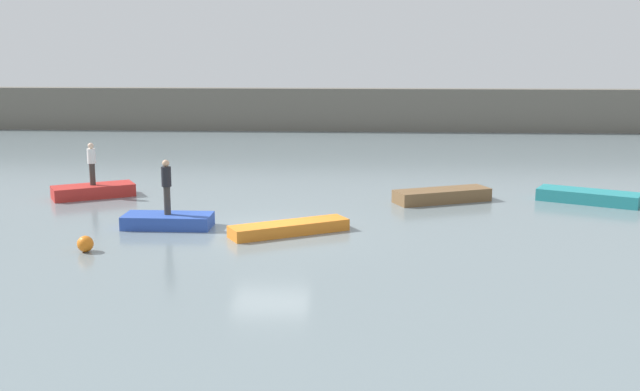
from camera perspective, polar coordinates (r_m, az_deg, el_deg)
The scene contains 10 objects.
ground_plane at distance 25.29m, azimuth -3.68°, elevation -2.54°, with size 120.00×120.00×0.00m, color slate.
embankment_wall at distance 52.77m, azimuth -0.10°, elevation 6.32°, with size 80.00×1.20×2.85m, color #666056.
rowboat_red at distance 31.70m, azimuth -16.27°, elevation 0.32°, with size 3.08×1.20×0.49m, color red.
rowboat_blue at distance 26.02m, azimuth -11.08°, elevation -1.84°, with size 2.88×1.22×0.44m, color #2B4CAD.
rowboat_orange at distance 24.74m, azimuth -2.27°, elevation -2.40°, with size 3.87×0.92×0.37m, color orange.
rowboat_brown at distance 29.94m, azimuth 8.93°, elevation 0.00°, with size 3.70×1.11×0.48m, color brown.
rowboat_teal at distance 31.11m, azimuth 19.07°, elevation -0.08°, with size 3.69×1.21×0.46m, color teal.
person_white_shirt at distance 31.51m, azimuth -16.39°, elevation 2.40°, with size 0.32×0.32×1.66m.
person_dark_shirt at distance 25.77m, azimuth -11.18°, elevation 0.83°, with size 0.32×0.32×1.81m.
mooring_buoy at distance 23.65m, azimuth -16.82°, elevation -3.41°, with size 0.48×0.48×0.48m, color orange.
Camera 1 is at (2.95, -24.37, 6.08)m, focal length 43.67 mm.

